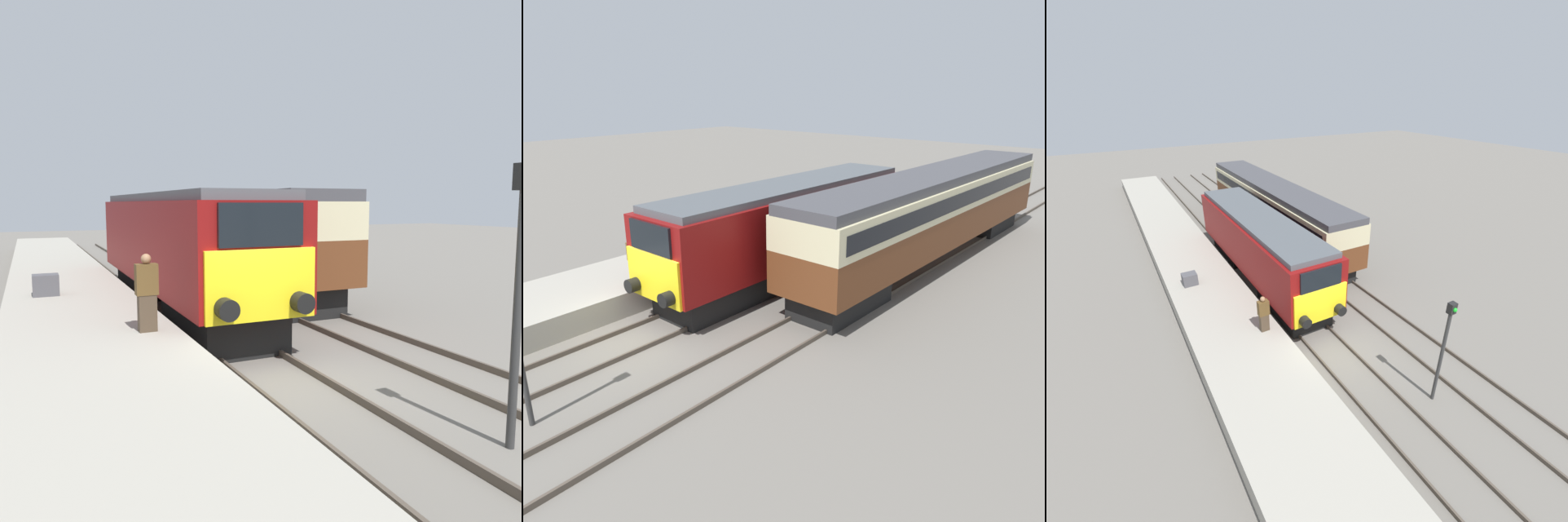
{
  "view_description": "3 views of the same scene",
  "coord_description": "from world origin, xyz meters",
  "views": [
    {
      "loc": [
        -4.35,
        -8.78,
        3.42
      ],
      "look_at": [
        0.0,
        0.67,
        2.25
      ],
      "focal_mm": 35.0,
      "sensor_mm": 36.0,
      "label": 1
    },
    {
      "loc": [
        12.23,
        -7.66,
        7.2
      ],
      "look_at": [
        1.7,
        4.67,
        1.6
      ],
      "focal_mm": 35.0,
      "sensor_mm": 36.0,
      "label": 2
    },
    {
      "loc": [
        -6.47,
        -9.43,
        9.75
      ],
      "look_at": [
        1.7,
        4.67,
        1.6
      ],
      "focal_mm": 24.0,
      "sensor_mm": 36.0,
      "label": 3
    }
  ],
  "objects": [
    {
      "name": "person_on_platform",
      "position": [
        -2.2,
        1.41,
        1.62
      ],
      "size": [
        0.44,
        0.26,
        1.59
      ],
      "color": "#473828",
      "rests_on": "platform_left"
    },
    {
      "name": "ground_plane",
      "position": [
        0.0,
        0.0,
        0.0
      ],
      "size": [
        120.0,
        120.0,
        0.0
      ],
      "primitive_type": "plane",
      "color": "slate"
    },
    {
      "name": "luggage_crate",
      "position": [
        -3.95,
        6.68,
        1.13
      ],
      "size": [
        0.7,
        0.56,
        0.6
      ],
      "color": "#4C4C51",
      "rests_on": "platform_left"
    },
    {
      "name": "signal_post",
      "position": [
        1.7,
        -4.05,
        2.35
      ],
      "size": [
        0.24,
        0.28,
        3.96
      ],
      "color": "#333333",
      "rests_on": "ground_plane"
    },
    {
      "name": "locomotive",
      "position": [
        0.0,
        6.89,
        2.07
      ],
      "size": [
        2.7,
        12.94,
        3.73
      ],
      "color": "black",
      "rests_on": "ground_plane"
    },
    {
      "name": "platform_left",
      "position": [
        -3.3,
        8.0,
        0.42
      ],
      "size": [
        3.5,
        50.0,
        0.83
      ],
      "color": "#9E998C",
      "rests_on": "ground_plane"
    },
    {
      "name": "passenger_carriage",
      "position": [
        3.4,
        12.37,
        2.34
      ],
      "size": [
        2.75,
        17.89,
        3.84
      ],
      "color": "black",
      "rests_on": "ground_plane"
    },
    {
      "name": "rails_far_track",
      "position": [
        3.4,
        5.0,
        0.07
      ],
      "size": [
        1.5,
        60.0,
        0.14
      ],
      "color": "#4C4238",
      "rests_on": "ground_plane"
    },
    {
      "name": "rails_near_track",
      "position": [
        0.0,
        5.0,
        0.07
      ],
      "size": [
        1.51,
        60.0,
        0.14
      ],
      "color": "#4C4238",
      "rests_on": "ground_plane"
    }
  ]
}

